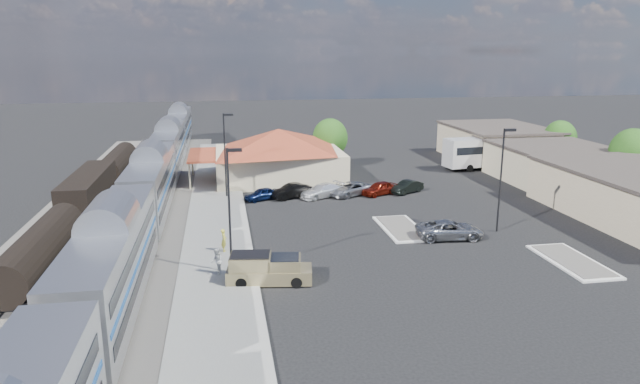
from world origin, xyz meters
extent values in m
plane|color=black|center=(0.00, 0.00, 0.00)|extent=(280.00, 280.00, 0.00)
cube|color=#4C4944|center=(-21.00, 8.00, 0.06)|extent=(16.00, 100.00, 0.12)
cube|color=gray|center=(-12.00, 6.00, 0.09)|extent=(5.50, 92.00, 0.18)
cube|color=silver|center=(-18.00, -10.58, 3.05)|extent=(3.00, 20.00, 5.00)
cube|color=black|center=(-18.00, -10.58, 0.30)|extent=(2.20, 16.00, 0.60)
cube|color=silver|center=(-18.00, 10.42, 3.05)|extent=(3.00, 20.00, 5.00)
cube|color=black|center=(-18.00, 10.42, 0.30)|extent=(2.20, 16.00, 0.60)
cube|color=silver|center=(-18.00, 31.42, 3.05)|extent=(3.00, 20.00, 5.00)
cube|color=black|center=(-18.00, 31.42, 0.30)|extent=(2.20, 16.00, 0.60)
cube|color=silver|center=(-18.00, 52.42, 3.05)|extent=(3.00, 20.00, 5.00)
cube|color=black|center=(-18.00, 52.42, 0.30)|extent=(2.20, 16.00, 0.60)
cylinder|color=black|center=(-24.00, -4.15, 2.10)|extent=(2.80, 14.00, 2.80)
cube|color=black|center=(-24.00, -4.15, 0.30)|extent=(2.20, 12.00, 0.60)
cube|color=black|center=(-24.00, 11.85, 2.20)|extent=(2.80, 14.00, 3.60)
cube|color=black|center=(-24.00, 11.85, 0.30)|extent=(2.20, 12.00, 0.60)
cylinder|color=black|center=(-24.00, 27.85, 2.10)|extent=(2.80, 14.00, 2.80)
cube|color=black|center=(-24.00, 27.85, 0.30)|extent=(2.20, 12.00, 0.60)
cube|color=#C6B591|center=(-4.50, 24.00, 1.80)|extent=(15.00, 12.00, 3.60)
pyramid|color=maroon|center=(-4.50, 24.00, 4.90)|extent=(15.30, 12.24, 2.60)
cube|color=maroon|center=(-13.60, 24.00, 3.30)|extent=(3.20, 9.60, 0.25)
cube|color=#C6B28C|center=(28.00, 18.00, 2.00)|extent=(12.00, 18.00, 4.00)
cube|color=#3F3833|center=(28.00, 18.00, 4.15)|extent=(12.40, 18.40, 0.30)
cube|color=#C6B28C|center=(28.00, 32.00, 2.25)|extent=(12.00, 16.00, 4.50)
cube|color=#3F3833|center=(28.00, 32.00, 4.65)|extent=(12.40, 16.40, 0.30)
cube|color=silver|center=(4.00, 2.00, 0.07)|extent=(3.30, 7.50, 0.15)
cube|color=#4C4944|center=(4.00, 2.00, 0.16)|extent=(2.70, 6.90, 0.10)
cube|color=silver|center=(14.00, -8.00, 0.07)|extent=(3.30, 7.50, 0.15)
cube|color=#4C4944|center=(14.00, -8.00, 0.16)|extent=(2.70, 6.90, 0.10)
cylinder|color=black|center=(-11.00, -6.00, 4.50)|extent=(0.16, 0.16, 9.00)
cube|color=black|center=(-10.50, -6.00, 8.85)|extent=(1.00, 0.25, 0.22)
cylinder|color=black|center=(-11.00, 16.00, 4.50)|extent=(0.16, 0.16, 9.00)
cube|color=black|center=(-10.50, 16.00, 8.85)|extent=(1.00, 0.25, 0.22)
cylinder|color=black|center=(12.00, 0.00, 4.50)|extent=(0.16, 0.16, 9.00)
cube|color=black|center=(12.50, 0.00, 8.85)|extent=(1.00, 0.25, 0.22)
cylinder|color=#382314|center=(34.00, 12.00, 1.43)|extent=(0.30, 0.30, 2.86)
ellipsoid|color=#174A15|center=(34.00, 12.00, 4.23)|extent=(4.94, 4.94, 5.46)
cylinder|color=#382314|center=(34.00, 26.00, 1.28)|extent=(0.30, 0.30, 2.55)
ellipsoid|color=#174A15|center=(34.00, 26.00, 3.77)|extent=(4.41, 4.41, 4.87)
cylinder|color=#382314|center=(3.00, 30.00, 1.36)|extent=(0.30, 0.30, 2.73)
ellipsoid|color=#174A15|center=(3.00, 30.00, 4.03)|extent=(4.71, 4.71, 5.21)
cube|color=tan|center=(-8.50, -7.86, 0.57)|extent=(5.95, 2.86, 0.93)
cube|color=tan|center=(-8.50, -7.86, 1.30)|extent=(2.43, 2.26, 0.99)
cube|color=tan|center=(-8.50, -7.86, 1.40)|extent=(2.99, 2.34, 1.14)
cylinder|color=black|center=(-6.82, -9.04, 0.37)|extent=(0.78, 0.39, 0.75)
cylinder|color=black|center=(-6.56, -7.19, 0.37)|extent=(0.78, 0.39, 0.75)
cylinder|color=black|center=(-10.44, -8.53, 0.37)|extent=(0.78, 0.39, 0.75)
cylinder|color=black|center=(-10.18, -6.68, 0.37)|extent=(0.78, 0.39, 0.75)
imported|color=#95979C|center=(7.16, -1.17, 0.78)|extent=(5.81, 3.07, 1.56)
cube|color=silver|center=(24.00, 25.77, 2.33)|extent=(13.27, 4.45, 3.69)
cube|color=black|center=(24.00, 25.77, 2.77)|extent=(12.24, 4.36, 0.98)
cylinder|color=black|center=(28.68, 25.09, 0.49)|extent=(1.01, 0.45, 0.98)
cylinder|color=black|center=(28.36, 27.61, 0.49)|extent=(1.01, 0.45, 0.98)
cylinder|color=black|center=(20.29, 24.02, 0.49)|extent=(1.01, 0.45, 0.98)
cylinder|color=black|center=(19.97, 26.53, 0.49)|extent=(1.01, 0.45, 0.98)
imported|color=gold|center=(-11.45, -1.53, 1.08)|extent=(0.47, 0.68, 1.80)
imported|color=white|center=(-12.00, -6.17, 1.12)|extent=(0.83, 1.00, 1.87)
imported|color=#0C193F|center=(-7.33, 14.31, 0.65)|extent=(4.09, 2.96, 1.29)
imported|color=black|center=(-4.13, 14.61, 0.76)|extent=(4.85, 3.40, 1.52)
imported|color=white|center=(-0.93, 14.31, 0.73)|extent=(5.42, 4.11, 1.46)
imported|color=gray|center=(2.27, 14.61, 0.73)|extent=(5.74, 4.60, 1.45)
imported|color=maroon|center=(5.47, 14.31, 0.74)|extent=(4.65, 3.45, 1.47)
imported|color=black|center=(8.67, 14.61, 0.68)|extent=(4.32, 3.35, 1.37)
camera|label=1|loc=(-11.39, -43.98, 15.28)|focal=32.00mm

